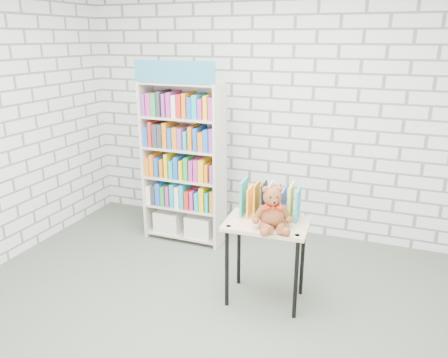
% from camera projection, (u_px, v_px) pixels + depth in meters
% --- Properties ---
extents(ground, '(4.50, 4.50, 0.00)m').
position_uv_depth(ground, '(199.00, 320.00, 3.55)').
color(ground, '#4E5649').
rests_on(ground, ground).
extents(room_shell, '(4.52, 4.02, 2.81)m').
position_uv_depth(room_shell, '(195.00, 99.00, 2.99)').
color(room_shell, silver).
rests_on(room_shell, ground).
extents(bookshelf, '(0.88, 0.34, 1.97)m').
position_uv_depth(bookshelf, '(184.00, 162.00, 4.73)').
color(bookshelf, beige).
rests_on(bookshelf, ground).
extents(display_table, '(0.71, 0.51, 0.73)m').
position_uv_depth(display_table, '(266.00, 233.00, 3.64)').
color(display_table, tan).
rests_on(display_table, ground).
extents(table_books, '(0.49, 0.24, 0.28)m').
position_uv_depth(table_books, '(270.00, 201.00, 3.66)').
color(table_books, teal).
rests_on(table_books, display_table).
extents(teddy_bear, '(0.33, 0.31, 0.35)m').
position_uv_depth(teddy_bear, '(272.00, 212.00, 3.45)').
color(teddy_bear, maroon).
rests_on(teddy_bear, display_table).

